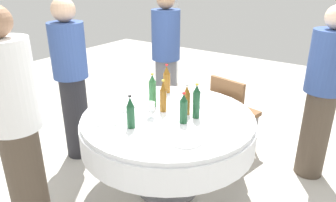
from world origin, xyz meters
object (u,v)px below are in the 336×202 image
(bottle_dark_green_front, at_px, (131,113))
(person_front, at_px, (71,78))
(bottle_dark_green_inner, at_px, (184,109))
(wine_glass_front, at_px, (151,107))
(plate_south, at_px, (108,120))
(bottle_amber_left, at_px, (163,97))
(dining_table, at_px, (168,130))
(bottle_amber_east, at_px, (187,100))
(plate_outer, at_px, (186,140))
(person_rear, at_px, (17,129))
(chair_right, at_px, (231,109))
(bottle_green_right, at_px, (152,91))
(bottle_amber_rear, at_px, (167,80))
(bottle_dark_green_mid, at_px, (196,102))
(wine_glass_inner, at_px, (197,95))
(person_left, at_px, (166,58))
(person_east, at_px, (323,93))

(bottle_dark_green_front, relative_size, person_front, 0.16)
(bottle_dark_green_inner, bearing_deg, wine_glass_front, 13.68)
(bottle_dark_green_front, height_order, person_front, person_front)
(plate_south, bearing_deg, bottle_amber_left, -121.69)
(dining_table, distance_m, plate_south, 0.52)
(bottle_amber_east, height_order, wine_glass_front, bottle_amber_east)
(dining_table, xyz_separation_m, bottle_amber_east, (-0.11, -0.11, 0.27))
(bottle_amber_left, relative_size, plate_south, 1.16)
(bottle_amber_left, height_order, person_front, person_front)
(bottle_amber_left, bearing_deg, plate_outer, 142.66)
(person_rear, bearing_deg, chair_right, -83.52)
(plate_south, bearing_deg, person_front, -21.03)
(bottle_green_right, relative_size, person_rear, 0.18)
(dining_table, xyz_separation_m, bottle_amber_rear, (0.32, -0.44, 0.28))
(bottle_dark_green_mid, bearing_deg, dining_table, 23.29)
(bottle_amber_left, relative_size, bottle_dark_green_front, 1.07)
(bottle_amber_rear, relative_size, bottle_dark_green_inner, 1.12)
(bottle_amber_rear, relative_size, plate_outer, 1.18)
(plate_outer, relative_size, person_rear, 0.14)
(dining_table, xyz_separation_m, wine_glass_inner, (-0.08, -0.33, 0.24))
(dining_table, distance_m, plate_outer, 0.48)
(bottle_amber_east, xyz_separation_m, wine_glass_front, (0.21, 0.22, -0.03))
(bottle_amber_east, relative_size, bottle_dark_green_front, 1.00)
(bottle_amber_left, xyz_separation_m, chair_right, (-0.27, -0.84, -0.35))
(plate_outer, xyz_separation_m, person_rear, (0.88, 0.73, 0.14))
(bottle_dark_green_inner, bearing_deg, wine_glass_inner, -75.43)
(plate_south, relative_size, person_left, 0.15)
(bottle_amber_east, distance_m, bottle_dark_green_front, 0.51)
(wine_glass_inner, bearing_deg, wine_glass_front, 68.74)
(bottle_amber_left, relative_size, plate_outer, 1.17)
(bottle_amber_left, height_order, bottle_dark_green_mid, bottle_dark_green_mid)
(dining_table, bearing_deg, chair_right, -102.27)
(person_left, bearing_deg, bottle_dark_green_mid, -80.68)
(person_east, bearing_deg, person_front, -108.24)
(plate_south, bearing_deg, bottle_dark_green_front, -174.20)
(plate_outer, distance_m, person_front, 1.51)
(bottle_dark_green_front, xyz_separation_m, wine_glass_inner, (-0.19, -0.68, -0.03))
(person_left, height_order, chair_right, person_left)
(bottle_amber_left, bearing_deg, bottle_amber_east, -160.90)
(bottle_dark_green_inner, xyz_separation_m, plate_outer, (-0.17, 0.24, -0.11))
(bottle_amber_rear, relative_size, bottle_green_right, 0.94)
(dining_table, height_order, wine_glass_inner, wine_glass_inner)
(bottle_amber_left, bearing_deg, person_front, 5.87)
(bottle_amber_rear, height_order, chair_right, bottle_amber_rear)
(person_east, bearing_deg, bottle_dark_green_inner, -82.96)
(plate_outer, height_order, person_front, person_front)
(bottle_amber_rear, distance_m, plate_outer, 1.00)
(bottle_dark_green_inner, bearing_deg, bottle_dark_green_mid, -103.45)
(bottle_amber_left, relative_size, chair_right, 0.33)
(person_rear, bearing_deg, bottle_amber_left, -85.57)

